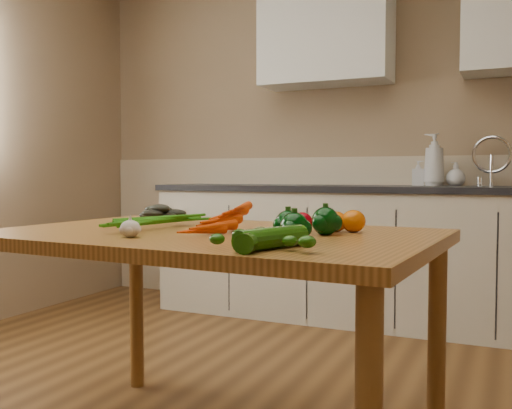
{
  "coord_description": "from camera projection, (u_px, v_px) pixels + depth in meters",
  "views": [
    {
      "loc": [
        1.12,
        -1.54,
        0.97
      ],
      "look_at": [
        0.24,
        0.39,
        0.86
      ],
      "focal_mm": 40.0,
      "sensor_mm": 36.0,
      "label": 1
    }
  ],
  "objects": [
    {
      "name": "table",
      "position": [
        212.0,
        257.0,
        1.92
      ],
      "size": [
        1.51,
        1.02,
        0.78
      ],
      "rotation": [
        0.0,
        0.0,
        -0.06
      ],
      "color": "#A46A2F",
      "rests_on": "ground"
    },
    {
      "name": "upper_cabinets",
      "position": [
        416.0,
        24.0,
        3.71
      ],
      "size": [
        2.15,
        0.35,
        0.7
      ],
      "color": "silver",
      "rests_on": "room"
    },
    {
      "name": "zucchini_b",
      "position": [
        253.0,
        240.0,
        1.44
      ],
      "size": [
        0.09,
        0.2,
        0.05
      ],
      "primitive_type": "cylinder",
      "rotation": [
        1.57,
        0.0,
        0.2
      ],
      "color": "#154507",
      "rests_on": "table"
    },
    {
      "name": "carrot_bunch",
      "position": [
        203.0,
        220.0,
        1.93
      ],
      "size": [
        0.28,
        0.22,
        0.07
      ],
      "primitive_type": null,
      "rotation": [
        0.0,
        0.0,
        -0.06
      ],
      "color": "#E74405",
      "rests_on": "table"
    },
    {
      "name": "tomato_a",
      "position": [
        302.0,
        222.0,
        1.91
      ],
      "size": [
        0.07,
        0.07,
        0.07
      ],
      "primitive_type": "ellipsoid",
      "color": "#97020D",
      "rests_on": "table"
    },
    {
      "name": "counter_run",
      "position": [
        363.0,
        252.0,
        3.79
      ],
      "size": [
        2.84,
        0.64,
        1.14
      ],
      "color": "beige",
      "rests_on": "ground"
    },
    {
      "name": "pepper_b",
      "position": [
        325.0,
        221.0,
        1.8
      ],
      "size": [
        0.09,
        0.09,
        0.09
      ],
      "primitive_type": "sphere",
      "color": "black",
      "rests_on": "table"
    },
    {
      "name": "tomato_b",
      "position": [
        336.0,
        222.0,
        1.9
      ],
      "size": [
        0.07,
        0.07,
        0.07
      ],
      "primitive_type": "ellipsoid",
      "color": "#D55C05",
      "rests_on": "table"
    },
    {
      "name": "soap_bottle_b",
      "position": [
        418.0,
        173.0,
        3.76
      ],
      "size": [
        0.08,
        0.08,
        0.17
      ],
      "primitive_type": "imported",
      "rotation": [
        0.0,
        0.0,
        1.68
      ],
      "color": "silver",
      "rests_on": "counter_run"
    },
    {
      "name": "leafy_greens",
      "position": [
        155.0,
        209.0,
        2.32
      ],
      "size": [
        0.21,
        0.19,
        0.1
      ],
      "primitive_type": null,
      "color": "black",
      "rests_on": "table"
    },
    {
      "name": "garlic_bulb",
      "position": [
        130.0,
        229.0,
        1.74
      ],
      "size": [
        0.06,
        0.06,
        0.05
      ],
      "primitive_type": "ellipsoid",
      "color": "beige",
      "rests_on": "table"
    },
    {
      "name": "tomato_c",
      "position": [
        353.0,
        221.0,
        1.89
      ],
      "size": [
        0.08,
        0.08,
        0.07
      ],
      "primitive_type": "ellipsoid",
      "color": "#D55C05",
      "rests_on": "table"
    },
    {
      "name": "pepper_a",
      "position": [
        288.0,
        224.0,
        1.75
      ],
      "size": [
        0.08,
        0.08,
        0.08
      ],
      "primitive_type": "sphere",
      "color": "black",
      "rests_on": "table"
    },
    {
      "name": "room",
      "position": [
        168.0,
        96.0,
        2.0
      ],
      "size": [
        4.04,
        5.04,
        2.64
      ],
      "color": "brown",
      "rests_on": "ground"
    },
    {
      "name": "soap_bottle_c",
      "position": [
        456.0,
        174.0,
        3.68
      ],
      "size": [
        0.12,
        0.12,
        0.15
      ],
      "primitive_type": "imported",
      "rotation": [
        0.0,
        0.0,
        4.69
      ],
      "color": "silver",
      "rests_on": "counter_run"
    },
    {
      "name": "zucchini_a",
      "position": [
        272.0,
        238.0,
        1.46
      ],
      "size": [
        0.13,
        0.24,
        0.06
      ],
      "primitive_type": "cylinder",
      "rotation": [
        1.57,
        0.0,
        -0.34
      ],
      "color": "#154507",
      "rests_on": "table"
    },
    {
      "name": "pepper_c",
      "position": [
        294.0,
        227.0,
        1.63
      ],
      "size": [
        0.08,
        0.08,
        0.08
      ],
      "primitive_type": "sphere",
      "color": "black",
      "rests_on": "table"
    },
    {
      "name": "soap_bottle_a",
      "position": [
        434.0,
        160.0,
        3.7
      ],
      "size": [
        0.15,
        0.15,
        0.34
      ],
      "primitive_type": "imported",
      "rotation": [
        0.0,
        0.0,
        4.53
      ],
      "color": "silver",
      "rests_on": "counter_run"
    }
  ]
}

